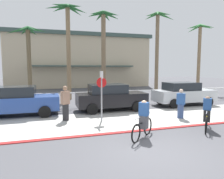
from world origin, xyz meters
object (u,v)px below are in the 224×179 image
Objects in this scene: cyclist_black_0 at (143,120)px; palm_tree_4 at (104,35)px; car_blue_1 at (18,101)px; palm_tree_3 at (68,27)px; pedestrian_1 at (181,105)px; palm_tree_5 at (158,36)px; stop_sign_bike_lane at (102,88)px; palm_tree_6 at (200,42)px; cyclist_yellow_1 at (207,114)px; car_black_2 at (110,97)px; palm_tree_2 at (28,46)px; pedestrian_0 at (65,105)px; car_silver_3 at (183,93)px.

palm_tree_4 is at bearing 85.59° from cyclist_black_0.
palm_tree_4 reaches higher than car_blue_1.
pedestrian_1 is (5.23, -8.54, -5.40)m from palm_tree_3.
pedestrian_1 is (3.26, 2.22, 0.04)m from cyclist_black_0.
palm_tree_5 is 5.15× the size of pedestrian_1.
palm_tree_5 reaches higher than palm_tree_4.
stop_sign_bike_lane is 0.58× the size of car_blue_1.
palm_tree_5 reaches higher than palm_tree_6.
palm_tree_5 is at bearing 71.87° from cyclist_yellow_1.
car_blue_1 is 5.45m from car_black_2.
palm_tree_2 is 3.91× the size of pedestrian_1.
palm_tree_2 is at bearing -177.55° from palm_tree_6.
pedestrian_1 is at bearing -111.31° from palm_tree_5.
car_black_2 is at bearing 134.98° from pedestrian_1.
cyclist_black_0 is (1.97, -10.76, -5.44)m from palm_tree_3.
pedestrian_0 is (2.48, -8.23, -3.73)m from palm_tree_2.
palm_tree_5 is (7.75, 8.35, 4.21)m from stop_sign_bike_lane.
palm_tree_3 is at bearing 145.99° from car_silver_3.
pedestrian_1 is at bearing -132.92° from palm_tree_6.
palm_tree_4 reaches higher than cyclist_yellow_1.
car_blue_1 is at bearing 160.11° from pedestrian_1.
palm_tree_5 is 11.05m from pedestrian_1.
pedestrian_0 is (2.53, -1.82, -0.03)m from car_blue_1.
car_black_2 is (-6.62, -6.04, -5.01)m from palm_tree_5.
palm_tree_6 reaches higher than palm_tree_4.
palm_tree_4 is at bearing 145.44° from car_silver_3.
palm_tree_5 reaches higher than pedestrian_0.
palm_tree_4 is 10.30m from cyclist_yellow_1.
car_black_2 is (1.14, 2.31, -0.81)m from stop_sign_bike_lane.
palm_tree_6 is 4.24× the size of pedestrian_0.
palm_tree_4 is (5.91, -2.68, 0.78)m from palm_tree_2.
palm_tree_4 is at bearing -24.41° from palm_tree_2.
car_silver_3 is at bearing 52.48° from pedestrian_1.
palm_tree_3 is 9.03m from pedestrian_0.
car_blue_1 is 1.00× the size of car_silver_3.
car_silver_3 is at bearing -99.95° from palm_tree_5.
car_blue_1 is at bearing 144.20° from pedestrian_0.
palm_tree_6 is (12.10, 3.45, 0.34)m from palm_tree_4.
palm_tree_5 is 13.34m from pedestrian_0.
palm_tree_6 is (5.99, 1.16, -0.19)m from palm_tree_5.
palm_tree_3 reaches higher than cyclist_black_0.
pedestrian_1 is at bearing -45.02° from car_black_2.
palm_tree_4 is 8.33m from car_blue_1.
pedestrian_0 is (-2.93, -1.81, -0.03)m from car_black_2.
palm_tree_4 is 1.65× the size of car_silver_3.
car_black_2 is 2.44× the size of pedestrian_0.
palm_tree_5 is at bearing 80.05° from car_silver_3.
car_black_2 is at bearing -68.40° from palm_tree_3.
stop_sign_bike_lane is at bearing -145.33° from palm_tree_6.
car_silver_3 is at bearing 63.78° from cyclist_yellow_1.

